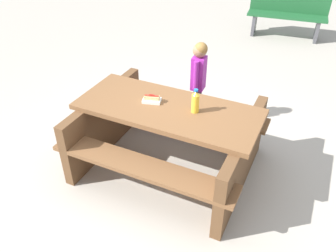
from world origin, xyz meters
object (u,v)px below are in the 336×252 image
(soda_bottle, at_px, (195,102))
(park_bench_near, at_px, (287,14))
(picnic_table, at_px, (168,132))
(hotdog_tray, at_px, (152,99))
(child_in_coat, at_px, (199,74))

(soda_bottle, xyz_separation_m, park_bench_near, (0.33, -4.54, -0.41))
(picnic_table, xyz_separation_m, soda_bottle, (-0.26, -0.06, 0.42))
(park_bench_near, bearing_deg, soda_bottle, 94.11)
(picnic_table, distance_m, park_bench_near, 4.61)
(soda_bottle, bearing_deg, hotdog_tray, 7.57)
(child_in_coat, bearing_deg, hotdog_tray, 86.70)
(picnic_table, height_order, soda_bottle, soda_bottle)
(picnic_table, height_order, hotdog_tray, hotdog_tray)
(child_in_coat, xyz_separation_m, park_bench_near, (-0.07, -3.69, -0.24))
(picnic_table, height_order, park_bench_near, park_bench_near)
(child_in_coat, distance_m, park_bench_near, 3.69)
(soda_bottle, xyz_separation_m, hotdog_tray, (0.45, 0.06, -0.08))
(picnic_table, distance_m, hotdog_tray, 0.39)
(picnic_table, bearing_deg, hotdog_tray, -0.57)
(child_in_coat, height_order, park_bench_near, child_in_coat)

